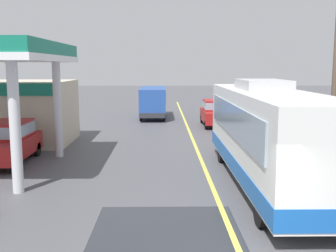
{
  "coord_description": "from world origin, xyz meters",
  "views": [
    {
      "loc": [
        -1.74,
        -7.33,
        4.18
      ],
      "look_at": [
        -1.5,
        10.0,
        1.6
      ],
      "focal_mm": 43.04,
      "sensor_mm": 36.0,
      "label": 1
    }
  ],
  "objects": [
    {
      "name": "ground",
      "position": [
        0.0,
        20.0,
        0.0
      ],
      "size": [
        120.0,
        120.0,
        0.0
      ],
      "primitive_type": "plane",
      "color": "#4C4C51"
    },
    {
      "name": "lane_divider_stripe",
      "position": [
        0.0,
        15.0,
        0.0
      ],
      "size": [
        0.16,
        50.0,
        0.01
      ],
      "primitive_type": "cube",
      "color": "#D8CC4C",
      "rests_on": "ground"
    },
    {
      "name": "wet_puddle_patch",
      "position": [
        -1.66,
        1.49,
        0.0
      ],
      "size": [
        3.79,
        5.55,
        0.01
      ],
      "primitive_type": "cube",
      "color": "#26282D",
      "rests_on": "ground"
    },
    {
      "name": "coach_bus_main",
      "position": [
        1.98,
        6.62,
        1.72
      ],
      "size": [
        2.6,
        11.04,
        3.69
      ],
      "color": "white",
      "rests_on": "ground"
    },
    {
      "name": "car_at_pump",
      "position": [
        -8.4,
        9.88,
        1.01
      ],
      "size": [
        1.7,
        4.2,
        1.82
      ],
      "color": "maroon",
      "rests_on": "ground"
    },
    {
      "name": "minibus_opposing_lane",
      "position": [
        -2.5,
        25.38,
        1.47
      ],
      "size": [
        2.04,
        6.13,
        2.44
      ],
      "color": "#264C9E",
      "rests_on": "ground"
    },
    {
      "name": "pedestrian_near_pump",
      "position": [
        -8.39,
        11.46,
        0.93
      ],
      "size": [
        0.55,
        0.22,
        1.66
      ],
      "color": "#33333F",
      "rests_on": "ground"
    },
    {
      "name": "car_trailing_behind_bus",
      "position": [
        1.95,
        20.81,
        1.01
      ],
      "size": [
        1.7,
        4.2,
        1.82
      ],
      "color": "maroon",
      "rests_on": "ground"
    },
    {
      "name": "utility_pole_roadside",
      "position": [
        6.07,
        10.89,
        4.54
      ],
      "size": [
        1.8,
        0.24,
        8.72
      ],
      "color": "brown",
      "rests_on": "ground"
    }
  ]
}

